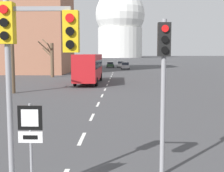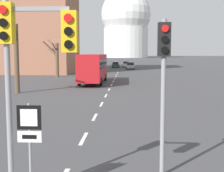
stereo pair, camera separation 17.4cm
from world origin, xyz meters
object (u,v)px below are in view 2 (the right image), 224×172
at_px(sedan_near_right, 116,65).
at_px(city_bus, 93,66).
at_px(traffic_signal_centre_tall, 29,50).
at_px(route_sign_post, 30,134).
at_px(sedan_near_left, 126,64).
at_px(traffic_signal_near_right, 164,68).
at_px(sedan_mid_centre, 130,66).

bearing_deg(sedan_near_right, city_bus, -91.46).
xyz_separation_m(traffic_signal_centre_tall, route_sign_post, (-0.06, 0.07, -2.07)).
distance_m(traffic_signal_centre_tall, sedan_near_left, 72.56).
bearing_deg(traffic_signal_near_right, traffic_signal_centre_tall, -152.60).
distance_m(sedan_near_left, sedan_mid_centre, 8.91).
bearing_deg(sedan_near_right, traffic_signal_centre_tall, -89.37).
xyz_separation_m(route_sign_post, sedan_near_right, (-0.72, 71.29, -0.90)).
bearing_deg(sedan_near_right, sedan_mid_centre, -64.49).
bearing_deg(sedan_near_left, traffic_signal_near_right, -88.75).
bearing_deg(sedan_near_left, sedan_mid_centre, -83.10).
bearing_deg(city_bus, traffic_signal_centre_tall, -86.50).
bearing_deg(sedan_near_right, traffic_signal_near_right, -86.58).
distance_m(traffic_signal_centre_tall, traffic_signal_near_right, 3.83).
height_order(route_sign_post, sedan_near_right, route_sign_post).
bearing_deg(sedan_near_left, city_bus, -94.94).
height_order(sedan_near_left, sedan_mid_centre, sedan_mid_centre).
bearing_deg(sedan_mid_centre, sedan_near_left, 96.90).
height_order(route_sign_post, sedan_near_left, route_sign_post).
relative_size(traffic_signal_centre_tall, city_bus, 0.46).
xyz_separation_m(traffic_signal_near_right, route_sign_post, (-3.44, -1.68, -1.58)).
xyz_separation_m(sedan_near_right, sedan_mid_centre, (3.69, -7.73, 0.06)).
xyz_separation_m(route_sign_post, sedan_near_left, (1.89, 72.41, -0.85)).
xyz_separation_m(traffic_signal_centre_tall, sedan_near_left, (1.83, 72.48, -2.92)).
height_order(traffic_signal_centre_tall, city_bus, traffic_signal_centre_tall).
relative_size(traffic_signal_near_right, city_bus, 0.43).
height_order(sedan_mid_centre, city_bus, city_bus).
distance_m(traffic_signal_near_right, sedan_mid_centre, 61.93).
distance_m(traffic_signal_near_right, city_bus, 28.77).
distance_m(traffic_signal_near_right, sedan_near_left, 70.79).
bearing_deg(sedan_near_right, route_sign_post, -89.42).
bearing_deg(route_sign_post, sedan_near_right, 90.58).
bearing_deg(sedan_mid_centre, traffic_signal_near_right, -89.56).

